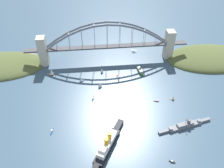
{
  "coord_description": "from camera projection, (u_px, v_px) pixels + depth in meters",
  "views": [
    {
      "loc": [
        28.8,
        354.21,
        232.66
      ],
      "look_at": [
        0.0,
        79.3,
        8.0
      ],
      "focal_mm": 36.83,
      "sensor_mm": 36.0,
      "label": 1
    }
  ],
  "objects": [
    {
      "name": "channel_marker_buoy",
      "position": [
        102.0,
        66.0,
        406.23
      ],
      "size": [
        2.2,
        2.2,
        2.75
      ],
      "color": "red",
      "rests_on": "ground"
    },
    {
      "name": "ground_plane",
      "position": [
        108.0,
        60.0,
        422.45
      ],
      "size": [
        1400.0,
        1400.0,
        0.0
      ],
      "primitive_type": "plane",
      "color": "#385166"
    },
    {
      "name": "small_boat_1",
      "position": [
        102.0,
        70.0,
        390.21
      ],
      "size": [
        5.76,
        8.78,
        9.64
      ],
      "color": "#234C8C",
      "rests_on": "ground"
    },
    {
      "name": "harbor_ferry_steamer",
      "position": [
        140.0,
        70.0,
        393.45
      ],
      "size": [
        8.08,
        28.69,
        8.27
      ],
      "color": "#23512D",
      "rests_on": "ground"
    },
    {
      "name": "headland_west_shore",
      "position": [
        210.0,
        58.0,
        428.41
      ],
      "size": [
        161.04,
        98.41,
        25.85
      ],
      "color": "#4C562D",
      "rests_on": "ground"
    },
    {
      "name": "naval_cruiser",
      "position": [
        185.0,
        125.0,
        298.72
      ],
      "size": [
        75.35,
        20.3,
        16.44
      ],
      "color": "slate",
      "rests_on": "ground"
    },
    {
      "name": "small_boat_7",
      "position": [
        93.0,
        98.0,
        341.51
      ],
      "size": [
        3.43,
        10.85,
        2.46
      ],
      "color": "#234C8C",
      "rests_on": "ground"
    },
    {
      "name": "small_boat_0",
      "position": [
        100.0,
        85.0,
        360.53
      ],
      "size": [
        8.25,
        10.29,
        9.77
      ],
      "color": "#234C8C",
      "rests_on": "ground"
    },
    {
      "name": "seaplane_second_in_formation",
      "position": [
        122.0,
        44.0,
        464.3
      ],
      "size": [
        11.63,
        8.07,
        4.74
      ],
      "color": "#B7B7B2",
      "rests_on": "ground"
    },
    {
      "name": "small_boat_4",
      "position": [
        172.0,
        162.0,
        259.58
      ],
      "size": [
        6.93,
        4.55,
        2.18
      ],
      "color": "black",
      "rests_on": "ground"
    },
    {
      "name": "small_boat_8",
      "position": [
        173.0,
        98.0,
        338.39
      ],
      "size": [
        6.95,
        4.21,
        7.24
      ],
      "color": "gold",
      "rests_on": "ground"
    },
    {
      "name": "small_boat_3",
      "position": [
        156.0,
        101.0,
        337.11
      ],
      "size": [
        8.11,
        2.69,
        2.11
      ],
      "color": "brown",
      "rests_on": "ground"
    },
    {
      "name": "seaplane_taxiing_near_bridge",
      "position": [
        134.0,
        51.0,
        444.75
      ],
      "size": [
        10.12,
        8.64,
        5.02
      ],
      "color": "#B7B7B2",
      "rests_on": "ground"
    },
    {
      "name": "harbor_arch_bridge",
      "position": [
        107.0,
        46.0,
        403.87
      ],
      "size": [
        285.93,
        17.24,
        73.95
      ],
      "color": "beige",
      "rests_on": "ground"
    },
    {
      "name": "small_boat_2",
      "position": [
        81.0,
        80.0,
        371.87
      ],
      "size": [
        8.11,
        6.42,
        7.92
      ],
      "color": "#234C8C",
      "rests_on": "ground"
    },
    {
      "name": "small_boat_9",
      "position": [
        117.0,
        75.0,
        385.42
      ],
      "size": [
        2.82,
        8.36,
        2.09
      ],
      "color": "#B2231E",
      "rests_on": "ground"
    },
    {
      "name": "small_boat_6",
      "position": [
        52.0,
        131.0,
        293.28
      ],
      "size": [
        3.02,
        10.12,
        2.3
      ],
      "color": "#234C8C",
      "rests_on": "ground"
    },
    {
      "name": "small_boat_5",
      "position": [
        52.0,
        72.0,
        384.58
      ],
      "size": [
        10.71,
        5.97,
        12.58
      ],
      "color": "brown",
      "rests_on": "ground"
    },
    {
      "name": "ocean_liner",
      "position": [
        107.0,
        145.0,
        271.12
      ],
      "size": [
        50.12,
        81.25,
        19.98
      ],
      "color": "black",
      "rests_on": "ground"
    }
  ]
}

